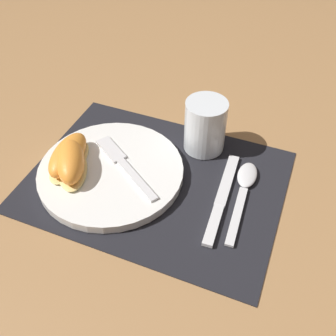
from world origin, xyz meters
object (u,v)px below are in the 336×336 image
object	(u,v)px
plate	(111,172)
spoon	(245,185)
knife	(221,199)
citrus_wedge_1	(71,163)
juice_glass	(205,128)
fork	(122,163)
citrus_wedge_0	(68,156)

from	to	relation	value
plate	spoon	xyz separation A→B (m)	(0.23, 0.06, -0.00)
knife	spoon	size ratio (longest dim) A/B	1.11
spoon	citrus_wedge_1	xyz separation A→B (m)	(-0.29, -0.09, 0.03)
juice_glass	fork	world-z (taller)	juice_glass
plate	spoon	size ratio (longest dim) A/B	1.38
juice_glass	spoon	world-z (taller)	juice_glass
knife	citrus_wedge_1	world-z (taller)	citrus_wedge_1
plate	juice_glass	world-z (taller)	juice_glass
spoon	fork	xyz separation A→B (m)	(-0.21, -0.04, 0.01)
knife	plate	bearing A→B (deg)	-175.41
spoon	citrus_wedge_0	distance (m)	0.31
plate	fork	xyz separation A→B (m)	(0.01, 0.02, 0.01)
knife	citrus_wedge_1	bearing A→B (deg)	-169.91
knife	citrus_wedge_1	distance (m)	0.26
knife	fork	size ratio (longest dim) A/B	1.27
fork	citrus_wedge_0	world-z (taller)	citrus_wedge_0
knife	citrus_wedge_0	distance (m)	0.28
spoon	fork	size ratio (longest dim) A/B	1.14
juice_glass	plate	bearing A→B (deg)	-133.83
juice_glass	citrus_wedge_0	size ratio (longest dim) A/B	0.83
plate	citrus_wedge_0	size ratio (longest dim) A/B	2.11
plate	spoon	bearing A→B (deg)	14.78
knife	citrus_wedge_0	bearing A→B (deg)	-173.52
juice_glass	citrus_wedge_1	distance (m)	0.25
juice_glass	fork	bearing A→B (deg)	-134.78
plate	citrus_wedge_1	xyz separation A→B (m)	(-0.06, -0.03, 0.03)
plate	knife	size ratio (longest dim) A/B	1.24
spoon	citrus_wedge_1	world-z (taller)	citrus_wedge_1
fork	citrus_wedge_1	world-z (taller)	citrus_wedge_1
juice_glass	citrus_wedge_1	xyz separation A→B (m)	(-0.19, -0.16, -0.01)
spoon	citrus_wedge_0	bearing A→B (deg)	-166.01
citrus_wedge_1	juice_glass	bearing A→B (deg)	41.24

